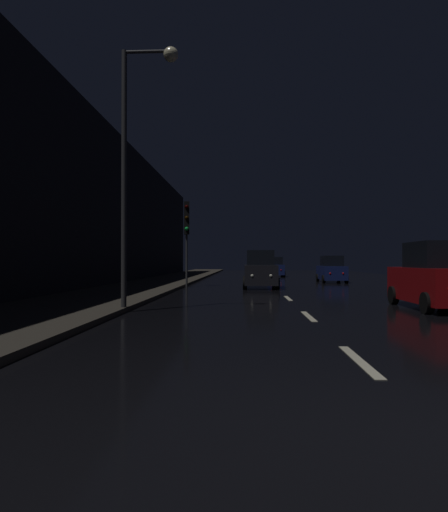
# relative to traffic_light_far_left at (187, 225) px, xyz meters

# --- Properties ---
(ground) EXTENTS (27.27, 84.00, 0.02)m
(ground) POSITION_rel_traffic_light_far_left_xyz_m (5.13, 2.69, -3.62)
(ground) COLOR black
(sidewalk_left) EXTENTS (4.40, 84.00, 0.15)m
(sidewalk_left) POSITION_rel_traffic_light_far_left_xyz_m (-2.30, 2.69, -3.53)
(sidewalk_left) COLOR #38332B
(sidewalk_left) RESTS_ON ground
(building_facade_left) EXTENTS (0.80, 63.00, 9.55)m
(building_facade_left) POSITION_rel_traffic_light_far_left_xyz_m (-4.90, -0.81, 1.17)
(building_facade_left) COLOR black
(building_facade_left) RESTS_ON ground
(lane_centerline) EXTENTS (0.16, 19.84, 0.01)m
(lane_centerline) POSITION_rel_traffic_light_far_left_xyz_m (5.13, -10.24, -3.60)
(lane_centerline) COLOR beige
(lane_centerline) RESTS_ON ground
(traffic_light_far_left) EXTENTS (0.35, 0.48, 4.95)m
(traffic_light_far_left) POSITION_rel_traffic_light_far_left_xyz_m (0.00, 0.00, 0.00)
(traffic_light_far_left) COLOR #38383A
(traffic_light_far_left) RESTS_ON ground
(streetlamp_overhead) EXTENTS (1.70, 0.44, 7.87)m
(streetlamp_overhead) POSITION_rel_traffic_light_far_left_xyz_m (0.23, -12.65, 1.54)
(streetlamp_overhead) COLOR #2D2D30
(streetlamp_overhead) RESTS_ON ground
(car_approaching_headlights) EXTENTS (1.92, 4.17, 2.10)m
(car_approaching_headlights) POSITION_rel_traffic_light_far_left_xyz_m (4.24, -0.68, -2.65)
(car_approaching_headlights) COLOR black
(car_approaching_headlights) RESTS_ON ground
(car_parked_right_far) EXTENTS (1.71, 3.71, 1.87)m
(car_parked_right_far) POSITION_rel_traffic_light_far_left_xyz_m (9.46, 5.94, -2.75)
(car_parked_right_far) COLOR #141E51
(car_parked_right_far) RESTS_ON ground
(car_parked_right_near) EXTENTS (1.95, 4.22, 2.13)m
(car_parked_right_near) POSITION_rel_traffic_light_far_left_xyz_m (9.46, -11.28, -2.63)
(car_parked_right_near) COLOR maroon
(car_parked_right_near) RESTS_ON ground
(car_distant_taillights) EXTENTS (1.71, 3.69, 1.86)m
(car_distant_taillights) POSITION_rel_traffic_light_far_left_xyz_m (6.24, 16.90, -2.76)
(car_distant_taillights) COLOR #141E51
(car_distant_taillights) RESTS_ON ground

